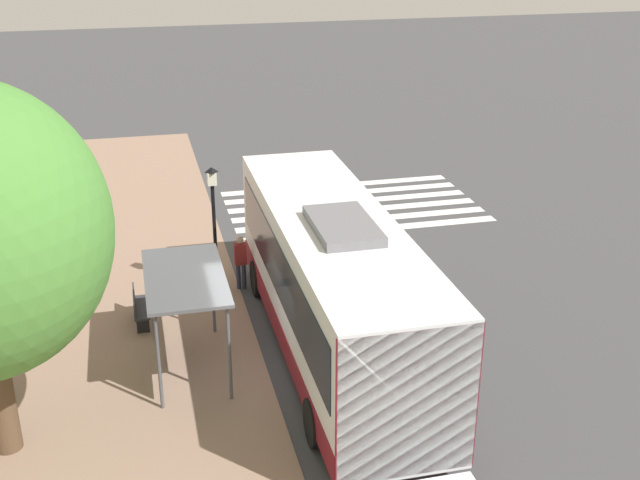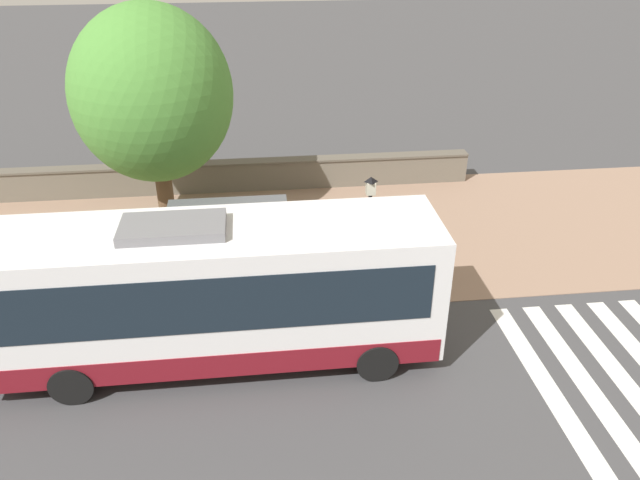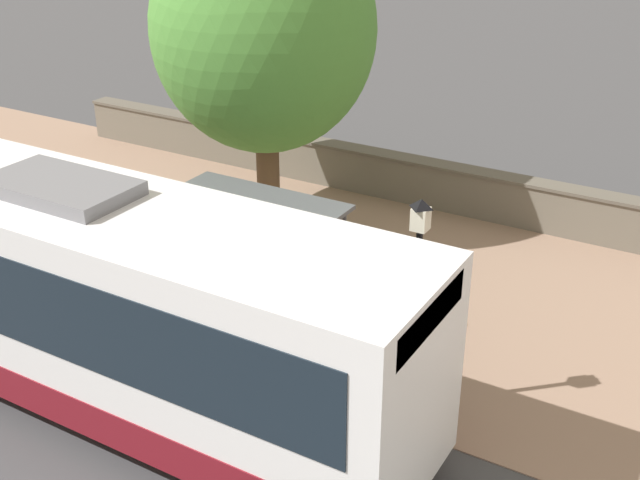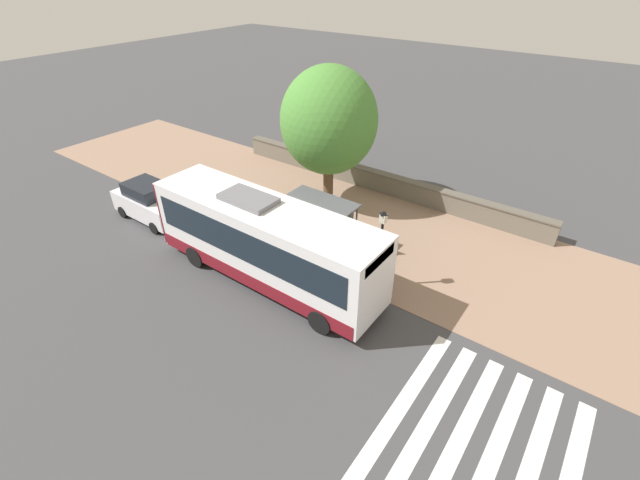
# 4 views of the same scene
# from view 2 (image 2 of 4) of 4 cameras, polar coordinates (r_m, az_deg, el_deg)

# --- Properties ---
(ground_plane) EXTENTS (120.00, 120.00, 0.00)m
(ground_plane) POSITION_cam_2_polar(r_m,az_deg,el_deg) (17.50, -10.28, -7.04)
(ground_plane) COLOR #424244
(ground_plane) RESTS_ON ground
(sidewalk_plaza) EXTENTS (9.00, 44.00, 0.02)m
(sidewalk_plaza) POSITION_cam_2_polar(r_m,az_deg,el_deg) (21.31, -9.74, 0.04)
(sidewalk_plaza) COLOR #937560
(sidewalk_plaza) RESTS_ON ground
(stone_wall) EXTENTS (0.60, 20.00, 1.20)m
(stone_wall) POSITION_cam_2_polar(r_m,az_deg,el_deg) (24.71, -9.52, 5.75)
(stone_wall) COLOR #6B6356
(stone_wall) RESTS_ON ground
(bus) EXTENTS (2.75, 10.58, 3.81)m
(bus) POSITION_cam_2_polar(r_m,az_deg,el_deg) (14.97, -9.62, -4.59)
(bus) COLOR white
(bus) RESTS_ON ground
(bus_shelter) EXTENTS (1.81, 3.43, 2.41)m
(bus_shelter) POSITION_cam_2_polar(r_m,az_deg,el_deg) (18.04, -8.38, 1.84)
(bus_shelter) COLOR #515459
(bus_shelter) RESTS_ON ground
(pedestrian) EXTENTS (0.34, 0.22, 1.61)m
(pedestrian) POSITION_cam_2_polar(r_m,az_deg,el_deg) (17.14, 4.99, -3.67)
(pedestrian) COLOR #2D3347
(pedestrian) RESTS_ON ground
(bench) EXTENTS (0.40, 1.40, 0.88)m
(bench) POSITION_cam_2_polar(r_m,az_deg,el_deg) (19.64, -0.72, -0.62)
(bench) COLOR #333338
(bench) RESTS_ON ground
(street_lamp_near) EXTENTS (0.28, 0.28, 3.71)m
(street_lamp_near) POSITION_cam_2_polar(r_m,az_deg,el_deg) (17.08, 4.50, 1.17)
(street_lamp_near) COLOR black
(street_lamp_near) RESTS_ON ground
(shade_tree) EXTENTS (5.07, 5.07, 7.50)m
(shade_tree) POSITION_cam_2_polar(r_m,az_deg,el_deg) (20.75, -15.08, 12.70)
(shade_tree) COLOR brown
(shade_tree) RESTS_ON ground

